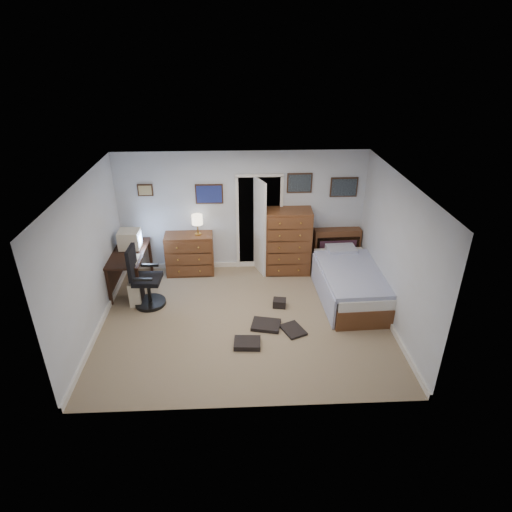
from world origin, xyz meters
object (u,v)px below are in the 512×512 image
at_px(computer_desk, 125,260).
at_px(bed, 350,283).
at_px(low_dresser, 190,254).
at_px(office_chair, 144,283).
at_px(tall_dresser, 288,241).

bearing_deg(computer_desk, bed, -8.02).
bearing_deg(bed, low_dresser, 157.58).
relative_size(office_chair, bed, 0.55).
height_order(computer_desk, bed, computer_desk).
distance_m(office_chair, tall_dresser, 2.99).
bearing_deg(low_dresser, tall_dresser, -2.67).
xyz_separation_m(computer_desk, office_chair, (0.48, -0.65, -0.14)).
bearing_deg(low_dresser, computer_desk, -157.33).
relative_size(low_dresser, tall_dresser, 0.71).
bearing_deg(bed, tall_dresser, 131.27).
bearing_deg(bed, computer_desk, 169.94).
xyz_separation_m(low_dresser, tall_dresser, (2.03, -0.02, 0.25)).
xyz_separation_m(computer_desk, low_dresser, (1.19, 0.55, -0.16)).
distance_m(computer_desk, bed, 4.33).
bearing_deg(tall_dresser, low_dresser, -178.29).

